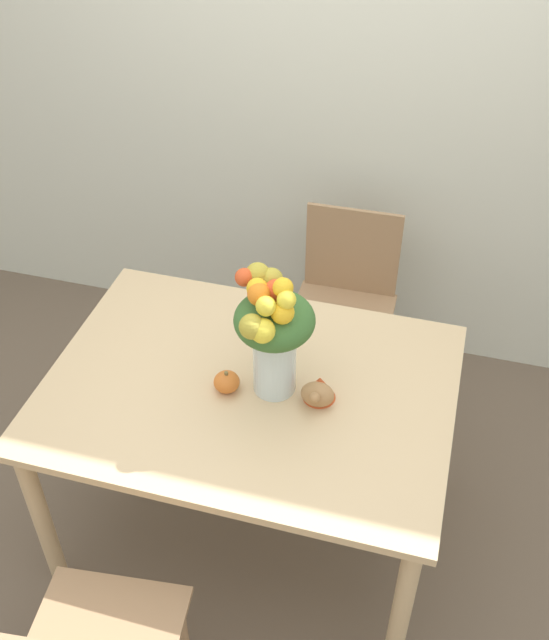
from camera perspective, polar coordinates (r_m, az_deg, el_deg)
ground_plane at (r=3.03m, az=-1.63°, el=-15.19°), size 12.00×12.00×0.00m
wall_back at (r=3.15m, az=4.84°, el=18.78°), size 8.00×0.06×2.70m
dining_table at (r=2.51m, az=-1.91°, el=-6.53°), size 1.32×0.97×0.76m
flower_vase at (r=2.26m, az=-0.13°, el=-0.83°), size 0.25×0.28×0.46m
pumpkin at (r=2.41m, az=-3.66°, el=-4.72°), size 0.08×0.08×0.08m
turkey_figurine at (r=2.37m, az=3.38°, el=-5.37°), size 0.11×0.14×0.09m
dining_chair_near_window at (r=3.20m, az=5.29°, el=0.90°), size 0.43×0.43×0.88m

